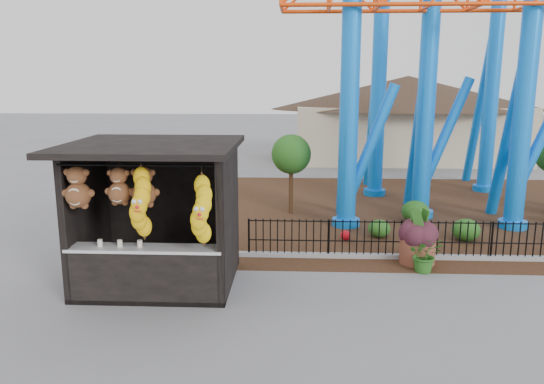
{
  "coord_description": "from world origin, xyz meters",
  "views": [
    {
      "loc": [
        -0.02,
        -9.73,
        4.39
      ],
      "look_at": [
        -0.55,
        1.5,
        2.0
      ],
      "focal_mm": 35.0,
      "sensor_mm": 36.0,
      "label": 1
    }
  ],
  "objects_px": {
    "prize_booth": "(154,218)",
    "terracotta_planter": "(417,251)",
    "potted_plant": "(425,254)",
    "roller_coaster": "(459,14)"
  },
  "relations": [
    {
      "from": "prize_booth",
      "to": "terracotta_planter",
      "type": "bearing_deg",
      "value": 16.94
    },
    {
      "from": "prize_booth",
      "to": "roller_coaster",
      "type": "relative_size",
      "value": 0.32
    },
    {
      "from": "terracotta_planter",
      "to": "potted_plant",
      "type": "height_order",
      "value": "potted_plant"
    },
    {
      "from": "roller_coaster",
      "to": "terracotta_planter",
      "type": "xyz_separation_m",
      "value": [
        -2.19,
        -5.53,
        -6.12
      ]
    },
    {
      "from": "prize_booth",
      "to": "potted_plant",
      "type": "bearing_deg",
      "value": 11.64
    },
    {
      "from": "potted_plant",
      "to": "prize_booth",
      "type": "bearing_deg",
      "value": -170.08
    },
    {
      "from": "roller_coaster",
      "to": "terracotta_planter",
      "type": "distance_m",
      "value": 8.54
    },
    {
      "from": "potted_plant",
      "to": "terracotta_planter",
      "type": "bearing_deg",
      "value": 93.02
    },
    {
      "from": "prize_booth",
      "to": "terracotta_planter",
      "type": "height_order",
      "value": "prize_booth"
    },
    {
      "from": "prize_booth",
      "to": "terracotta_planter",
      "type": "xyz_separation_m",
      "value": [
        5.93,
        1.81,
        -1.22
      ]
    }
  ]
}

